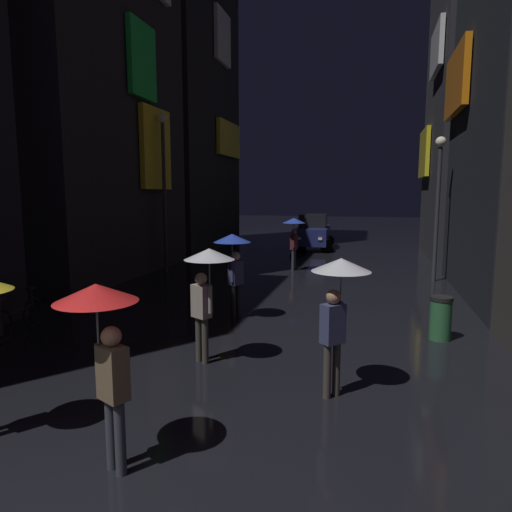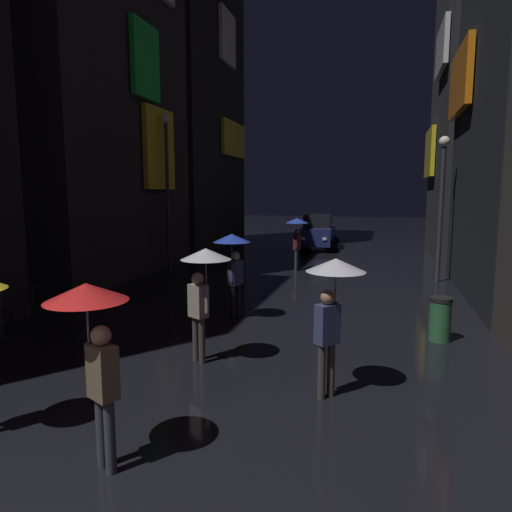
% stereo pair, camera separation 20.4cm
% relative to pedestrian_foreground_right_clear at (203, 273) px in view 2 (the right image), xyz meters
% --- Properties ---
extents(building_left_mid, '(4.25, 8.41, 15.24)m').
position_rel_pedestrian_foreground_right_clear_xyz_m(building_left_mid, '(-7.49, 7.79, 5.95)').
color(building_left_mid, '#232328').
rests_on(building_left_mid, ground).
extents(building_left_far, '(4.25, 8.20, 22.33)m').
position_rel_pedestrian_foreground_right_clear_xyz_m(building_left_far, '(-7.49, 16.68, 9.50)').
color(building_left_far, black).
rests_on(building_left_far, ground).
extents(building_right_far, '(4.25, 7.67, 22.74)m').
position_rel_pedestrian_foreground_right_clear_xyz_m(building_right_far, '(7.48, 16.42, 9.69)').
color(building_right_far, '#232328').
rests_on(building_right_far, ground).
extents(pedestrian_foreground_right_clear, '(0.90, 0.90, 2.12)m').
position_rel_pedestrian_foreground_right_clear_xyz_m(pedestrian_foreground_right_clear, '(0.00, 0.00, 0.00)').
color(pedestrian_foreground_right_clear, '#38332D').
rests_on(pedestrian_foreground_right_clear, ground).
extents(pedestrian_far_right_blue, '(0.90, 0.90, 2.12)m').
position_rel_pedestrian_foreground_right_clear_xyz_m(pedestrian_far_right_blue, '(-0.40, 2.90, 0.00)').
color(pedestrian_far_right_blue, black).
rests_on(pedestrian_far_right_blue, ground).
extents(pedestrian_foreground_left_red, '(0.90, 0.90, 2.12)m').
position_rel_pedestrian_foreground_right_clear_xyz_m(pedestrian_foreground_left_red, '(0.03, -3.31, 0.00)').
color(pedestrian_foreground_left_red, '#2D2D38').
rests_on(pedestrian_foreground_left_red, ground).
extents(pedestrian_midstreet_centre_clear, '(0.90, 0.90, 2.12)m').
position_rel_pedestrian_foreground_right_clear_xyz_m(pedestrian_midstreet_centre_clear, '(2.37, -0.73, 0.00)').
color(pedestrian_midstreet_centre_clear, '#38332D').
rests_on(pedestrian_midstreet_centre_clear, ground).
extents(pedestrian_midstreet_left_blue, '(0.90, 0.90, 2.12)m').
position_rel_pedestrian_foreground_right_clear_xyz_m(pedestrian_midstreet_left_blue, '(-0.17, 10.31, 0.00)').
color(pedestrian_midstreet_left_blue, '#2D2D38').
rests_on(pedestrian_midstreet_left_blue, ground).
extents(bicycle_parked_at_storefront, '(0.32, 1.81, 0.96)m').
position_rel_pedestrian_foreground_right_clear_xyz_m(bicycle_parked_at_storefront, '(-4.61, 0.57, -1.28)').
color(bicycle_parked_at_storefront, black).
rests_on(bicycle_parked_at_storefront, ground).
extents(car_distant, '(2.36, 4.20, 1.92)m').
position_rel_pedestrian_foreground_right_clear_xyz_m(car_distant, '(-0.35, 17.89, -0.74)').
color(car_distant, navy).
rests_on(car_distant, ground).
extents(streetlamp_left_far, '(0.36, 0.36, 6.09)m').
position_rel_pedestrian_foreground_right_clear_xyz_m(streetlamp_left_far, '(-5.00, 8.83, 2.09)').
color(streetlamp_left_far, '#2D2D33').
rests_on(streetlamp_left_far, ground).
extents(streetlamp_right_far, '(0.36, 0.36, 4.99)m').
position_rel_pedestrian_foreground_right_clear_xyz_m(streetlamp_right_far, '(5.00, 9.38, 1.49)').
color(streetlamp_right_far, '#2D2D33').
rests_on(streetlamp_right_far, ground).
extents(trash_bin, '(0.46, 0.46, 0.93)m').
position_rel_pedestrian_foreground_right_clear_xyz_m(trash_bin, '(4.30, 2.51, -1.20)').
color(trash_bin, '#265933').
rests_on(trash_bin, ground).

